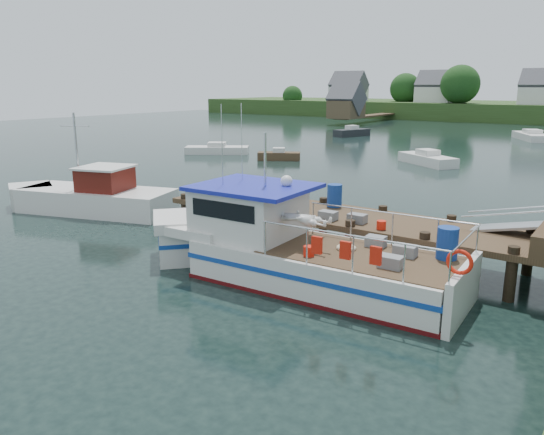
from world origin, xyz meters
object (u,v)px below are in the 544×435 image
Objects in this scene: moored_a at (217,149)px; moored_e at (352,132)px; moored_rowboat at (279,155)px; moored_d at (532,136)px; dock at (508,212)px; lobster_boat at (286,249)px; moored_b at (427,159)px; work_boat at (89,196)px.

moored_a is 1.16× the size of moored_e.
moored_e is at bearing 101.24° from moored_rowboat.
dock is at bearing -79.03° from moored_d.
lobster_boat is 2.02× the size of moored_a.
moored_a is at bearing -122.72° from moored_d.
moored_b is 23.11m from moored_e.
moored_e is (-19.98, 43.89, -0.50)m from lobster_boat.
moored_b is (10.65, 4.41, 0.06)m from moored_rowboat.
work_boat is 2.51× the size of moored_rowboat.
moored_d is at bearing 89.34° from lobster_boat.
moored_a is (-6.70, 0.14, 0.01)m from moored_rowboat.
lobster_boat is 31.36m from moored_a.
lobster_boat reaches higher than moored_a.
moored_rowboat is at bearing 80.46° from work_boat.
work_boat is 1.82× the size of moored_e.
moored_e is at bearing 82.49° from work_boat.
moored_b is at bearing 114.30° from dock.
moored_rowboat is 6.70m from moored_a.
moored_e is at bearing 70.69° from moored_a.
lobster_boat is at bearing -55.59° from moored_rowboat.
moored_e reaches higher than moored_b.
work_boat is at bearing -108.28° from moored_b.
moored_e reaches higher than moored_rowboat.
work_boat is at bearing -82.64° from moored_rowboat.
work_boat is at bearing -78.47° from moored_a.
lobster_boat is 48.23m from moored_e.
lobster_boat is 2.13× the size of moored_b.
moored_d is at bearing 31.85° from moored_e.
work_boat is 1.66× the size of moored_b.
lobster_boat is 1.61× the size of moored_d.
dock is 2.37× the size of moored_d.
work_boat reaches higher than moored_b.
dock is 48.55m from moored_d.
moored_d is at bearing 41.45° from moored_a.
dock is at bearing -66.09° from moored_b.
moored_a reaches higher than moored_rowboat.
moored_rowboat is at bearing 138.49° from dock.
moored_b is (-4.78, 26.49, -0.54)m from lobster_boat.
work_boat is 22.25m from moored_a.
lobster_boat is at bearing -85.83° from moored_d.
moored_a is at bearing -166.55° from moored_b.
dock reaches higher than moored_a.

